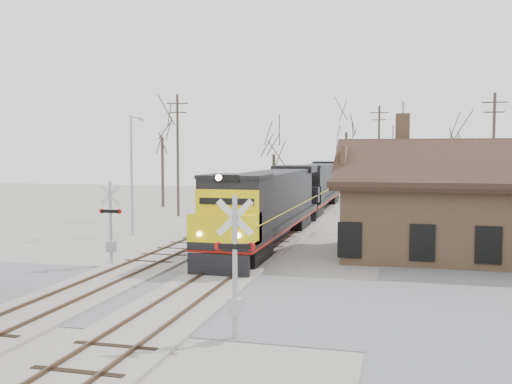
% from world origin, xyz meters
% --- Properties ---
extents(ground, '(140.00, 140.00, 0.00)m').
position_xyz_m(ground, '(0.00, 0.00, 0.00)').
color(ground, '#A19B91').
rests_on(ground, ground).
extents(road, '(60.00, 9.00, 0.03)m').
position_xyz_m(road, '(0.00, 0.00, 0.01)').
color(road, '#5D5D62').
rests_on(road, ground).
extents(track_main, '(3.40, 90.00, 0.24)m').
position_xyz_m(track_main, '(0.00, 15.00, 0.07)').
color(track_main, '#A19B91').
rests_on(track_main, ground).
extents(track_siding, '(3.40, 90.00, 0.24)m').
position_xyz_m(track_siding, '(-4.50, 15.00, 0.07)').
color(track_siding, '#A19B91').
rests_on(track_siding, ground).
extents(depot, '(15.20, 9.31, 7.90)m').
position_xyz_m(depot, '(11.99, 12.00, 2.41)').
color(depot, '#98714E').
rests_on(depot, ground).
extents(locomotive_lead, '(3.12, 20.89, 4.64)m').
position_xyz_m(locomotive_lead, '(0.00, 13.45, 2.44)').
color(locomotive_lead, black).
rests_on(locomotive_lead, ground).
extents(locomotive_trailing, '(3.12, 20.89, 4.39)m').
position_xyz_m(locomotive_trailing, '(0.00, 34.62, 2.44)').
color(locomotive_trailing, black).
rests_on(locomotive_trailing, ground).
extents(crossbuck_near, '(1.24, 0.34, 4.38)m').
position_xyz_m(crossbuck_near, '(3.08, -4.23, 2.03)').
color(crossbuck_near, '#A5A8AD').
rests_on(crossbuck_near, ground).
extents(crossbuck_far, '(1.20, 0.32, 4.21)m').
position_xyz_m(crossbuck_far, '(-6.11, 5.10, 1.97)').
color(crossbuck_far, '#A5A8AD').
rests_on(crossbuck_far, ground).
extents(streetlight_a, '(0.25, 2.04, 8.18)m').
position_xyz_m(streetlight_a, '(-9.85, 15.17, 4.62)').
color(streetlight_a, '#A5A8AD').
rests_on(streetlight_a, ground).
extents(streetlight_b, '(0.25, 2.04, 9.45)m').
position_xyz_m(streetlight_b, '(8.06, 23.40, 5.27)').
color(streetlight_b, '#A5A8AD').
rests_on(streetlight_b, ground).
extents(streetlight_c, '(0.25, 2.04, 8.35)m').
position_xyz_m(streetlight_c, '(7.20, 37.90, 4.71)').
color(streetlight_c, '#A5A8AD').
rests_on(streetlight_c, ground).
extents(utility_pole_a, '(2.00, 0.24, 10.76)m').
position_xyz_m(utility_pole_a, '(-11.15, 26.64, 5.61)').
color(utility_pole_a, '#382D23').
rests_on(utility_pole_a, ground).
extents(utility_pole_b, '(2.00, 0.24, 10.91)m').
position_xyz_m(utility_pole_b, '(5.59, 45.12, 5.69)').
color(utility_pole_b, '#382D23').
rests_on(utility_pole_b, ground).
extents(utility_pole_c, '(2.00, 0.24, 10.57)m').
position_xyz_m(utility_pole_c, '(15.37, 29.89, 5.52)').
color(utility_pole_c, '#382D23').
rests_on(utility_pole_c, ground).
extents(tree_a, '(4.84, 4.84, 11.85)m').
position_xyz_m(tree_a, '(-15.98, 34.41, 8.44)').
color(tree_a, '#382D23').
rests_on(tree_a, ground).
extents(tree_b, '(3.65, 3.65, 8.95)m').
position_xyz_m(tree_b, '(-4.41, 35.52, 6.36)').
color(tree_b, '#382D23').
rests_on(tree_b, ground).
extents(tree_c, '(5.36, 5.36, 13.14)m').
position_xyz_m(tree_c, '(1.75, 47.24, 9.37)').
color(tree_c, '#382D23').
rests_on(tree_c, ground).
extents(tree_d, '(4.03, 4.03, 9.88)m').
position_xyz_m(tree_d, '(13.81, 41.13, 7.03)').
color(tree_d, '#382D23').
rests_on(tree_d, ground).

